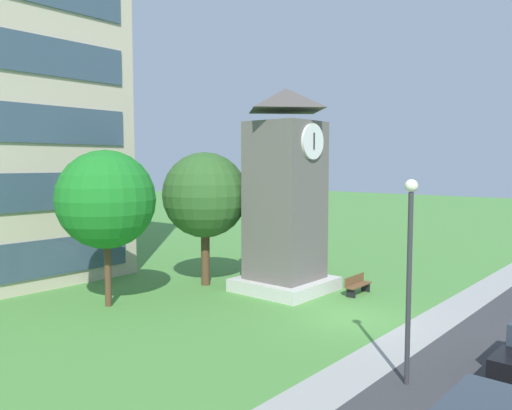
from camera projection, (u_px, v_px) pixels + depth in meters
name	position (u px, v px, depth m)	size (l,w,h in m)	color
ground_plane	(351.00, 319.00, 20.19)	(160.00, 160.00, 0.00)	#4C893D
kerb_strip	(416.00, 333.00, 18.46)	(120.00, 1.60, 0.01)	#9E9E99
clock_tower	(285.00, 202.00, 24.40)	(4.03, 4.03, 9.68)	#605B56
park_bench	(357.00, 285.00, 23.92)	(1.81, 0.52, 0.88)	brown
street_lamp	(410.00, 258.00, 13.92)	(0.36, 0.36, 5.72)	#333338
tree_streetside	(205.00, 195.00, 25.46)	(4.27, 4.27, 6.71)	#513823
tree_near_tower	(106.00, 200.00, 21.62)	(4.21, 4.21, 6.72)	#513823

